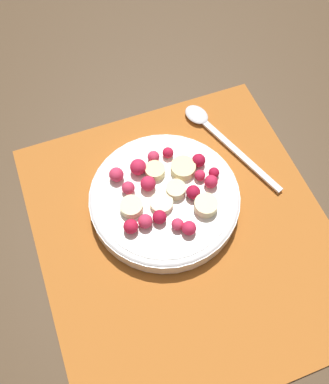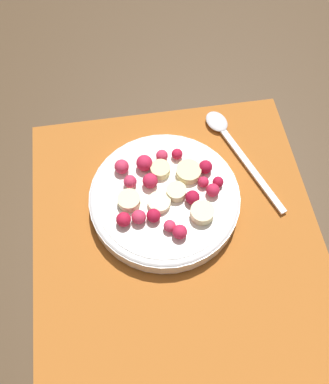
{
  "view_description": "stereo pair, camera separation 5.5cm",
  "coord_description": "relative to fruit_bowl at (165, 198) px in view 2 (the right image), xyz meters",
  "views": [
    {
      "loc": [
        0.2,
        -0.1,
        0.52
      ],
      "look_at": [
        -0.05,
        -0.01,
        0.04
      ],
      "focal_mm": 40.0,
      "sensor_mm": 36.0,
      "label": 1
    },
    {
      "loc": [
        0.22,
        -0.05,
        0.52
      ],
      "look_at": [
        -0.05,
        -0.01,
        0.04
      ],
      "focal_mm": 40.0,
      "sensor_mm": 36.0,
      "label": 2
    }
  ],
  "objects": [
    {
      "name": "spoon",
      "position": [
        -0.09,
        0.11,
        -0.01
      ],
      "size": [
        0.19,
        0.08,
        0.01
      ],
      "rotation": [
        0.0,
        0.0,
        3.48
      ],
      "color": "silver",
      "rests_on": "placemat"
    },
    {
      "name": "placemat",
      "position": [
        0.05,
        0.01,
        -0.02
      ],
      "size": [
        0.42,
        0.38,
        0.01
      ],
      "color": "#B26023",
      "rests_on": "ground_plane"
    },
    {
      "name": "ground_plane",
      "position": [
        0.05,
        0.01,
        -0.02
      ],
      "size": [
        3.0,
        3.0,
        0.0
      ],
      "primitive_type": "plane",
      "color": "#4C3823"
    },
    {
      "name": "fruit_bowl",
      "position": [
        0.0,
        0.0,
        0.0
      ],
      "size": [
        0.2,
        0.2,
        0.05
      ],
      "color": "white",
      "rests_on": "placemat"
    }
  ]
}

